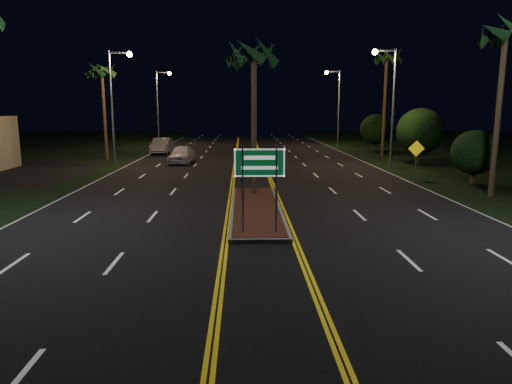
{
  "coord_description": "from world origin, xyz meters",
  "views": [
    {
      "loc": [
        -0.61,
        -13.26,
        4.61
      ],
      "look_at": [
        -0.17,
        1.41,
        1.9
      ],
      "focal_mm": 32.0,
      "sensor_mm": 36.0,
      "label": 1
    }
  ],
  "objects_px": {
    "palm_left_far": "(102,71)",
    "shrub_mid": "(420,131)",
    "streetlight_left_mid": "(116,95)",
    "highway_sign": "(260,171)",
    "car_near": "(182,153)",
    "palm_right_far": "(387,58)",
    "shrub_near": "(474,153)",
    "car_far": "(162,144)",
    "streetlight_left_far": "(160,99)",
    "palm_median": "(254,54)",
    "median_island": "(256,209)",
    "streetlight_right_far": "(336,99)",
    "streetlight_right_mid": "(389,94)",
    "shrub_far": "(375,129)",
    "palm_right_near": "(506,34)",
    "warning_sign": "(416,154)"
  },
  "relations": [
    {
      "from": "palm_right_near",
      "to": "shrub_mid",
      "type": "xyz_separation_m",
      "value": [
        1.5,
        14.0,
        -5.49
      ]
    },
    {
      "from": "streetlight_left_far",
      "to": "shrub_mid",
      "type": "bearing_deg",
      "value": -39.1
    },
    {
      "from": "palm_left_far",
      "to": "shrub_near",
      "type": "xyz_separation_m",
      "value": [
        26.3,
        -14.0,
        -5.8
      ]
    },
    {
      "from": "palm_median",
      "to": "shrub_mid",
      "type": "xyz_separation_m",
      "value": [
        14.0,
        13.5,
        -4.55
      ]
    },
    {
      "from": "palm_median",
      "to": "shrub_far",
      "type": "bearing_deg",
      "value": 61.58
    },
    {
      "from": "warning_sign",
      "to": "car_near",
      "type": "bearing_deg",
      "value": 155.48
    },
    {
      "from": "streetlight_right_mid",
      "to": "streetlight_right_far",
      "type": "height_order",
      "value": "same"
    },
    {
      "from": "streetlight_right_mid",
      "to": "car_near",
      "type": "height_order",
      "value": "streetlight_right_mid"
    },
    {
      "from": "streetlight_left_mid",
      "to": "shrub_mid",
      "type": "height_order",
      "value": "streetlight_left_mid"
    },
    {
      "from": "shrub_mid",
      "to": "car_far",
      "type": "height_order",
      "value": "shrub_mid"
    },
    {
      "from": "palm_right_near",
      "to": "shrub_near",
      "type": "distance_m",
      "value": 7.5
    },
    {
      "from": "streetlight_left_mid",
      "to": "warning_sign",
      "type": "height_order",
      "value": "streetlight_left_mid"
    },
    {
      "from": "median_island",
      "to": "shrub_far",
      "type": "height_order",
      "value": "shrub_far"
    },
    {
      "from": "streetlight_left_far",
      "to": "palm_right_far",
      "type": "distance_m",
      "value": 27.5
    },
    {
      "from": "car_near",
      "to": "highway_sign",
      "type": "bearing_deg",
      "value": -71.35
    },
    {
      "from": "median_island",
      "to": "shrub_near",
      "type": "bearing_deg",
      "value": 27.41
    },
    {
      "from": "shrub_near",
      "to": "car_far",
      "type": "distance_m",
      "value": 30.1
    },
    {
      "from": "palm_left_far",
      "to": "car_near",
      "type": "xyz_separation_m",
      "value": [
        7.07,
        -2.6,
        -6.88
      ]
    },
    {
      "from": "streetlight_left_mid",
      "to": "streetlight_right_far",
      "type": "height_order",
      "value": "same"
    },
    {
      "from": "palm_left_far",
      "to": "shrub_mid",
      "type": "height_order",
      "value": "palm_left_far"
    },
    {
      "from": "shrub_mid",
      "to": "median_island",
      "type": "bearing_deg",
      "value": -129.47
    },
    {
      "from": "median_island",
      "to": "highway_sign",
      "type": "bearing_deg",
      "value": -90.0
    },
    {
      "from": "highway_sign",
      "to": "streetlight_left_mid",
      "type": "xyz_separation_m",
      "value": [
        -10.61,
        21.2,
        3.25
      ]
    },
    {
      "from": "highway_sign",
      "to": "palm_median",
      "type": "relative_size",
      "value": 0.39
    },
    {
      "from": "streetlight_left_far",
      "to": "shrub_near",
      "type": "height_order",
      "value": "streetlight_left_far"
    },
    {
      "from": "highway_sign",
      "to": "streetlight_right_mid",
      "type": "height_order",
      "value": "streetlight_right_mid"
    },
    {
      "from": "palm_left_far",
      "to": "shrub_near",
      "type": "height_order",
      "value": "palm_left_far"
    },
    {
      "from": "shrub_near",
      "to": "palm_right_far",
      "type": "bearing_deg",
      "value": 92.51
    },
    {
      "from": "median_island",
      "to": "streetlight_left_far",
      "type": "xyz_separation_m",
      "value": [
        -10.61,
        37.0,
        5.57
      ]
    },
    {
      "from": "palm_median",
      "to": "shrub_near",
      "type": "distance_m",
      "value": 14.93
    },
    {
      "from": "median_island",
      "to": "streetlight_right_far",
      "type": "bearing_deg",
      "value": 73.13
    },
    {
      "from": "streetlight_right_far",
      "to": "streetlight_left_mid",
      "type": "bearing_deg",
      "value": -139.7
    },
    {
      "from": "car_near",
      "to": "palm_right_far",
      "type": "bearing_deg",
      "value": 18.36
    },
    {
      "from": "shrub_mid",
      "to": "car_far",
      "type": "bearing_deg",
      "value": 156.3
    },
    {
      "from": "shrub_mid",
      "to": "warning_sign",
      "type": "distance_m",
      "value": 8.43
    },
    {
      "from": "median_island",
      "to": "shrub_mid",
      "type": "bearing_deg",
      "value": 50.53
    },
    {
      "from": "streetlight_right_far",
      "to": "palm_right_near",
      "type": "xyz_separation_m",
      "value": [
        1.89,
        -32.0,
        2.56
      ]
    },
    {
      "from": "streetlight_right_mid",
      "to": "car_far",
      "type": "distance_m",
      "value": 23.44
    },
    {
      "from": "streetlight_left_far",
      "to": "palm_median",
      "type": "distance_m",
      "value": 35.18
    },
    {
      "from": "highway_sign",
      "to": "streetlight_left_mid",
      "type": "relative_size",
      "value": 0.36
    },
    {
      "from": "streetlight_left_far",
      "to": "car_far",
      "type": "height_order",
      "value": "streetlight_left_far"
    },
    {
      "from": "car_far",
      "to": "palm_median",
      "type": "bearing_deg",
      "value": -68.68
    },
    {
      "from": "shrub_mid",
      "to": "car_far",
      "type": "xyz_separation_m",
      "value": [
        -22.92,
        10.06,
        -1.81
      ]
    },
    {
      "from": "streetlight_right_far",
      "to": "palm_right_far",
      "type": "relative_size",
      "value": 0.87
    },
    {
      "from": "palm_median",
      "to": "palm_right_far",
      "type": "bearing_deg",
      "value": 56.72
    },
    {
      "from": "streetlight_right_mid",
      "to": "car_near",
      "type": "bearing_deg",
      "value": 168.24
    },
    {
      "from": "palm_median",
      "to": "shrub_near",
      "type": "bearing_deg",
      "value": 14.53
    },
    {
      "from": "streetlight_left_mid",
      "to": "shrub_near",
      "type": "xyz_separation_m",
      "value": [
        24.11,
        -10.0,
        -3.71
      ]
    },
    {
      "from": "car_far",
      "to": "palm_left_far",
      "type": "bearing_deg",
      "value": -122.06
    },
    {
      "from": "shrub_near",
      "to": "highway_sign",
      "type": "bearing_deg",
      "value": -140.31
    }
  ]
}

